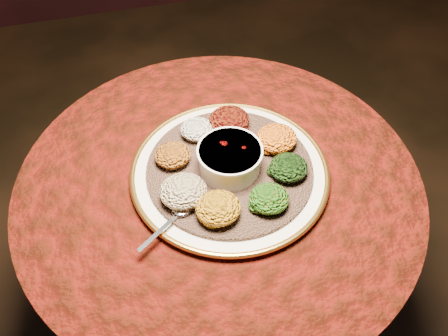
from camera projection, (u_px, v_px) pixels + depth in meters
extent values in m
plane|color=black|center=(221.00, 314.00, 1.73)|extent=(4.00, 4.00, 0.00)
cylinder|color=black|center=(221.00, 311.00, 1.72)|extent=(0.44, 0.44, 0.04)
cylinder|color=black|center=(220.00, 264.00, 1.47)|extent=(0.12, 0.12, 0.68)
cylinder|color=black|center=(219.00, 189.00, 1.20)|extent=(0.80, 0.80, 0.04)
cylinder|color=#440B05|center=(219.00, 223.00, 1.31)|extent=(0.93, 0.93, 0.34)
cylinder|color=#440B05|center=(219.00, 182.00, 1.18)|extent=(0.96, 0.96, 0.01)
cylinder|color=white|center=(230.00, 173.00, 1.18)|extent=(0.56, 0.56, 0.02)
torus|color=gold|center=(230.00, 171.00, 1.17)|extent=(0.47, 0.47, 0.01)
cylinder|color=brown|center=(230.00, 169.00, 1.17)|extent=(0.48, 0.48, 0.01)
cylinder|color=white|center=(230.00, 159.00, 1.14)|extent=(0.14, 0.14, 0.06)
cylinder|color=white|center=(230.00, 151.00, 1.12)|extent=(0.15, 0.15, 0.01)
cylinder|color=#630804|center=(230.00, 154.00, 1.13)|extent=(0.12, 0.12, 0.01)
ellipsoid|color=silver|center=(181.00, 211.00, 1.08)|extent=(0.04, 0.03, 0.01)
cube|color=silver|center=(159.00, 232.00, 1.04)|extent=(0.10, 0.08, 0.00)
ellipsoid|color=white|center=(197.00, 129.00, 1.22)|extent=(0.08, 0.08, 0.04)
ellipsoid|color=black|center=(229.00, 120.00, 1.23)|extent=(0.10, 0.10, 0.05)
ellipsoid|color=#C46E10|center=(277.00, 138.00, 1.19)|extent=(0.10, 0.09, 0.05)
ellipsoid|color=black|center=(288.00, 168.00, 1.14)|extent=(0.09, 0.09, 0.04)
ellipsoid|color=#942809|center=(269.00, 199.00, 1.08)|extent=(0.09, 0.08, 0.04)
ellipsoid|color=#BD7C10|center=(218.00, 208.00, 1.06)|extent=(0.10, 0.09, 0.05)
ellipsoid|color=maroon|center=(183.00, 191.00, 1.09)|extent=(0.11, 0.10, 0.05)
ellipsoid|color=#975112|center=(173.00, 155.00, 1.16)|extent=(0.09, 0.08, 0.04)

